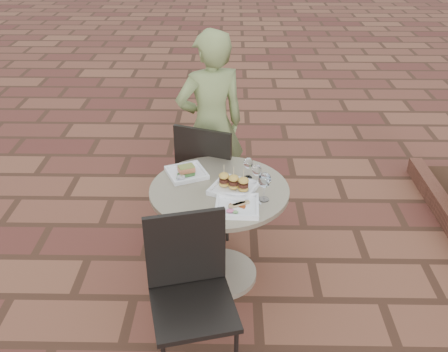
{
  "coord_description": "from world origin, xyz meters",
  "views": [
    {
      "loc": [
        -0.18,
        -2.51,
        2.39
      ],
      "look_at": [
        -0.23,
        0.24,
        0.82
      ],
      "focal_mm": 40.0,
      "sensor_mm": 36.0,
      "label": 1
    }
  ],
  "objects_px": {
    "chair_far": "(209,170)",
    "plate_salmon": "(186,172)",
    "chair_near": "(190,282)",
    "diner": "(211,126)",
    "plate_sliders": "(234,185)",
    "cafe_table": "(220,220)",
    "plate_tuna": "(237,206)"
  },
  "relations": [
    {
      "from": "chair_far",
      "to": "cafe_table",
      "type": "bearing_deg",
      "value": 119.58
    },
    {
      "from": "plate_salmon",
      "to": "plate_sliders",
      "type": "bearing_deg",
      "value": -31.72
    },
    {
      "from": "chair_far",
      "to": "plate_sliders",
      "type": "relative_size",
      "value": 2.67
    },
    {
      "from": "chair_near",
      "to": "diner",
      "type": "distance_m",
      "value": 1.59
    },
    {
      "from": "cafe_table",
      "to": "diner",
      "type": "relative_size",
      "value": 0.58
    },
    {
      "from": "chair_far",
      "to": "chair_near",
      "type": "relative_size",
      "value": 1.0
    },
    {
      "from": "chair_far",
      "to": "diner",
      "type": "height_order",
      "value": "diner"
    },
    {
      "from": "chair_near",
      "to": "plate_tuna",
      "type": "bearing_deg",
      "value": 46.75
    },
    {
      "from": "chair_near",
      "to": "plate_sliders",
      "type": "distance_m",
      "value": 0.74
    },
    {
      "from": "cafe_table",
      "to": "diner",
      "type": "xyz_separation_m",
      "value": [
        -0.09,
        0.88,
        0.29
      ]
    },
    {
      "from": "diner",
      "to": "chair_near",
      "type": "bearing_deg",
      "value": 66.02
    },
    {
      "from": "cafe_table",
      "to": "plate_salmon",
      "type": "xyz_separation_m",
      "value": [
        -0.23,
        0.17,
        0.27
      ]
    },
    {
      "from": "chair_far",
      "to": "diner",
      "type": "bearing_deg",
      "value": -71.83
    },
    {
      "from": "chair_far",
      "to": "plate_salmon",
      "type": "distance_m",
      "value": 0.46
    },
    {
      "from": "plate_sliders",
      "to": "cafe_table",
      "type": "bearing_deg",
      "value": 165.32
    },
    {
      "from": "chair_far",
      "to": "plate_tuna",
      "type": "height_order",
      "value": "chair_far"
    },
    {
      "from": "chair_near",
      "to": "diner",
      "type": "height_order",
      "value": "diner"
    },
    {
      "from": "cafe_table",
      "to": "diner",
      "type": "distance_m",
      "value": 0.93
    },
    {
      "from": "chair_near",
      "to": "plate_sliders",
      "type": "relative_size",
      "value": 2.67
    },
    {
      "from": "chair_far",
      "to": "diner",
      "type": "relative_size",
      "value": 0.6
    },
    {
      "from": "plate_salmon",
      "to": "plate_tuna",
      "type": "xyz_separation_m",
      "value": [
        0.34,
        -0.4,
        -0.0
      ]
    },
    {
      "from": "chair_near",
      "to": "plate_salmon",
      "type": "bearing_deg",
      "value": 81.33
    },
    {
      "from": "cafe_table",
      "to": "plate_salmon",
      "type": "relative_size",
      "value": 2.83
    },
    {
      "from": "chair_far",
      "to": "chair_near",
      "type": "distance_m",
      "value": 1.26
    },
    {
      "from": "diner",
      "to": "plate_sliders",
      "type": "height_order",
      "value": "diner"
    },
    {
      "from": "plate_tuna",
      "to": "cafe_table",
      "type": "bearing_deg",
      "value": 115.91
    },
    {
      "from": "chair_far",
      "to": "plate_sliders",
      "type": "distance_m",
      "value": 0.66
    },
    {
      "from": "chair_near",
      "to": "diner",
      "type": "bearing_deg",
      "value": 73.89
    },
    {
      "from": "diner",
      "to": "plate_sliders",
      "type": "distance_m",
      "value": 0.92
    },
    {
      "from": "chair_near",
      "to": "plate_tuna",
      "type": "xyz_separation_m",
      "value": [
        0.26,
        0.46,
        0.2
      ]
    },
    {
      "from": "cafe_table",
      "to": "plate_tuna",
      "type": "xyz_separation_m",
      "value": [
        0.11,
        -0.23,
        0.26
      ]
    },
    {
      "from": "cafe_table",
      "to": "chair_far",
      "type": "bearing_deg",
      "value": 99.72
    }
  ]
}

